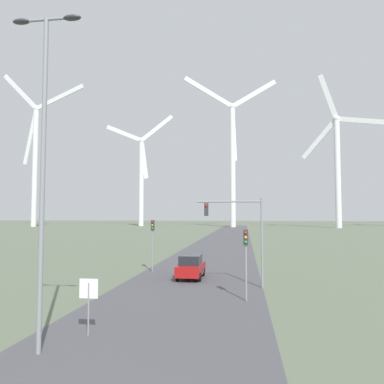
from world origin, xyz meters
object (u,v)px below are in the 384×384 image
at_px(streetlamp, 43,146).
at_px(traffic_light_post_near_right, 246,249).
at_px(wind_turbine_right, 337,159).
at_px(car_approaching, 191,267).
at_px(wind_turbine_far_left, 35,152).
at_px(traffic_light_post_near_left, 153,234).
at_px(wind_turbine_left, 141,172).
at_px(stop_sign_near, 89,296).
at_px(wind_turbine_center, 233,152).
at_px(traffic_light_mast_overhead, 239,223).

bearing_deg(streetlamp, traffic_light_post_near_right, 51.35).
bearing_deg(wind_turbine_right, streetlamp, -107.62).
distance_m(car_approaching, wind_turbine_far_left, 147.12).
xyz_separation_m(traffic_light_post_near_left, wind_turbine_right, (43.27, 115.05, 22.75)).
bearing_deg(car_approaching, wind_turbine_left, 107.27).
relative_size(traffic_light_post_near_left, wind_turbine_far_left, 0.07).
relative_size(stop_sign_near, traffic_light_post_near_right, 0.57).
bearing_deg(wind_turbine_left, wind_turbine_far_left, -160.69).
distance_m(stop_sign_near, wind_turbine_center, 138.99).
bearing_deg(wind_turbine_right, traffic_light_post_near_left, -110.61).
bearing_deg(streetlamp, car_approaching, 78.98).
xyz_separation_m(traffic_light_post_near_left, traffic_light_post_near_right, (8.03, -10.00, -0.27)).
relative_size(stop_sign_near, wind_turbine_right, 0.04).
relative_size(car_approaching, wind_turbine_far_left, 0.06).
xyz_separation_m(car_approaching, wind_turbine_left, (-41.07, 132.15, 23.06)).
height_order(streetlamp, wind_turbine_left, wind_turbine_left).
height_order(wind_turbine_center, wind_turbine_right, wind_turbine_center).
xyz_separation_m(stop_sign_near, traffic_light_post_near_right, (6.48, 7.13, 1.39)).
relative_size(traffic_light_post_near_left, traffic_light_mast_overhead, 0.73).
bearing_deg(wind_turbine_right, stop_sign_near, -107.52).
distance_m(stop_sign_near, traffic_light_post_near_left, 17.27).
relative_size(car_approaching, wind_turbine_right, 0.07).
height_order(streetlamp, traffic_light_post_near_right, streetlamp).
bearing_deg(stop_sign_near, traffic_light_post_near_left, 95.17).
relative_size(wind_turbine_center, wind_turbine_right, 1.03).
height_order(traffic_light_post_near_left, wind_turbine_center, wind_turbine_center).
bearing_deg(wind_turbine_left, streetlamp, -75.69).
relative_size(stop_sign_near, wind_turbine_far_left, 0.03).
bearing_deg(wind_turbine_right, traffic_light_mast_overhead, -106.43).
distance_m(stop_sign_near, car_approaching, 14.40).
height_order(traffic_light_mast_overhead, wind_turbine_left, wind_turbine_left).
bearing_deg(traffic_light_mast_overhead, wind_turbine_left, 108.36).
height_order(traffic_light_mast_overhead, car_approaching, traffic_light_mast_overhead).
xyz_separation_m(streetlamp, stop_sign_near, (0.93, 2.14, -5.89)).
bearing_deg(traffic_light_mast_overhead, traffic_light_post_near_left, 142.00).
height_order(streetlamp, wind_turbine_far_left, wind_turbine_far_left).
height_order(streetlamp, car_approaching, streetlamp).
distance_m(traffic_light_post_near_left, wind_turbine_right, 125.00).
bearing_deg(wind_turbine_far_left, traffic_light_post_near_left, -55.20).
bearing_deg(wind_turbine_right, wind_turbine_center, 174.57).
distance_m(stop_sign_near, wind_turbine_left, 153.06).
height_order(traffic_light_post_near_right, car_approaching, traffic_light_post_near_right).
height_order(wind_turbine_left, wind_turbine_center, wind_turbine_center).
bearing_deg(car_approaching, traffic_light_post_near_left, 142.49).
relative_size(stop_sign_near, traffic_light_post_near_left, 0.52).
bearing_deg(traffic_light_post_near_left, traffic_light_post_near_right, -51.23).
distance_m(streetlamp, traffic_light_mast_overhead, 15.38).
xyz_separation_m(stop_sign_near, wind_turbine_right, (41.72, 132.17, 24.41)).
distance_m(traffic_light_mast_overhead, wind_turbine_far_left, 151.02).
distance_m(streetlamp, wind_turbine_far_left, 157.70).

